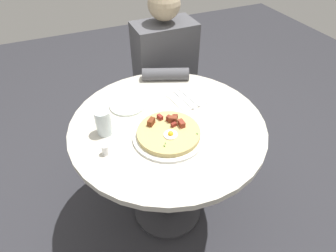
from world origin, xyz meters
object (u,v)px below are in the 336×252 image
object	(u,v)px
bread_plate	(128,105)
salt_shaker	(105,150)
person_seated	(165,84)
breakfast_pizza	(169,132)
water_glass	(103,122)
fork	(183,99)
dining_table	(167,148)
knife	(189,97)
pizza_plate	(169,136)

from	to	relation	value
bread_plate	salt_shaker	world-z (taller)	salt_shaker
person_seated	breakfast_pizza	distance (m)	0.79
water_glass	salt_shaker	world-z (taller)	water_glass
breakfast_pizza	person_seated	bearing A→B (deg)	-111.34
breakfast_pizza	fork	bearing A→B (deg)	-129.07
dining_table	breakfast_pizza	world-z (taller)	breakfast_pizza
bread_plate	knife	distance (m)	0.32
person_seated	pizza_plate	size ratio (longest dim) A/B	3.57
knife	fork	bearing A→B (deg)	-90.00
water_glass	bread_plate	bearing A→B (deg)	-134.68
dining_table	person_seated	distance (m)	0.66
dining_table	water_glass	size ratio (longest dim) A/B	7.62
pizza_plate	bread_plate	bearing A→B (deg)	-71.16
person_seated	knife	size ratio (longest dim) A/B	6.31
dining_table	fork	world-z (taller)	fork
pizza_plate	fork	world-z (taller)	pizza_plate
bread_plate	knife	bearing A→B (deg)	168.16
knife	breakfast_pizza	bearing A→B (deg)	-52.56
pizza_plate	bread_plate	size ratio (longest dim) A/B	1.76
pizza_plate	bread_plate	xyz separation A→B (m)	(0.10, -0.29, -0.00)
bread_plate	fork	xyz separation A→B (m)	(-0.27, 0.07, 0.00)
water_glass	salt_shaker	size ratio (longest dim) A/B	2.61
dining_table	knife	size ratio (longest dim) A/B	5.06
person_seated	knife	bearing A→B (deg)	82.53
knife	salt_shaker	distance (m)	0.54
person_seated	bread_plate	xyz separation A→B (m)	(0.37, 0.41, 0.22)
dining_table	pizza_plate	bearing A→B (deg)	69.91
water_glass	pizza_plate	bearing A→B (deg)	151.31
fork	dining_table	bearing A→B (deg)	-57.24
person_seated	fork	size ratio (longest dim) A/B	6.31
dining_table	fork	xyz separation A→B (m)	(-0.14, -0.13, 0.18)
breakfast_pizza	fork	size ratio (longest dim) A/B	1.54
dining_table	bread_plate	bearing A→B (deg)	-56.44
breakfast_pizza	fork	xyz separation A→B (m)	(-0.17, -0.22, -0.02)
dining_table	knife	world-z (taller)	knife
pizza_plate	breakfast_pizza	world-z (taller)	breakfast_pizza
pizza_plate	bread_plate	distance (m)	0.30
person_seated	breakfast_pizza	bearing A→B (deg)	68.66
pizza_plate	breakfast_pizza	bearing A→B (deg)	-115.60
water_glass	person_seated	bearing A→B (deg)	-132.78
fork	water_glass	xyz separation A→B (m)	(0.43, 0.08, 0.05)
person_seated	breakfast_pizza	size ratio (longest dim) A/B	4.10
fork	pizza_plate	bearing A→B (deg)	-47.92
knife	water_glass	distance (m)	0.47
dining_table	pizza_plate	xyz separation A→B (m)	(0.03, 0.09, 0.18)
person_seated	breakfast_pizza	world-z (taller)	person_seated
pizza_plate	person_seated	bearing A→B (deg)	-111.35
knife	pizza_plate	bearing A→B (deg)	-52.41
dining_table	bread_plate	world-z (taller)	bread_plate
water_glass	salt_shaker	distance (m)	0.14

